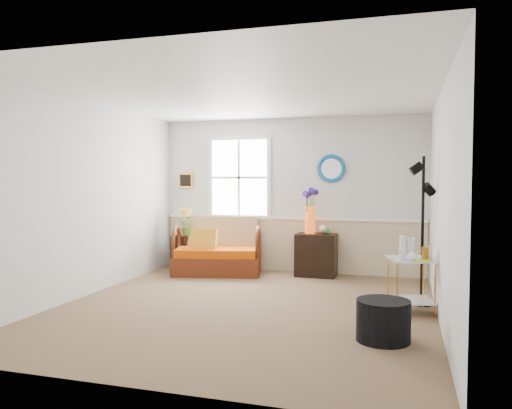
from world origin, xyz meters
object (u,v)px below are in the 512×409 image
(floor_lamp, at_px, (423,231))
(ottoman, at_px, (383,320))
(lamp_stand, at_px, (184,252))
(loveseat, at_px, (217,246))
(cabinet, at_px, (316,255))
(side_table, at_px, (411,285))

(floor_lamp, distance_m, ottoman, 1.80)
(lamp_stand, bearing_deg, floor_lamp, -19.85)
(loveseat, bearing_deg, floor_lamp, -33.22)
(floor_lamp, height_order, ottoman, floor_lamp)
(ottoman, bearing_deg, loveseat, 135.34)
(cabinet, bearing_deg, floor_lamp, -41.29)
(ottoman, bearing_deg, lamp_stand, 139.41)
(lamp_stand, height_order, cabinet, cabinet)
(loveseat, height_order, cabinet, loveseat)
(loveseat, relative_size, ottoman, 2.71)
(lamp_stand, distance_m, floor_lamp, 4.20)
(loveseat, xyz_separation_m, floor_lamp, (3.19, -1.17, 0.47))
(floor_lamp, xyz_separation_m, ottoman, (-0.40, -1.59, -0.73))
(side_table, bearing_deg, ottoman, -102.94)
(lamp_stand, bearing_deg, cabinet, 0.71)
(floor_lamp, relative_size, ottoman, 3.56)
(lamp_stand, relative_size, floor_lamp, 0.32)
(side_table, bearing_deg, floor_lamp, 72.03)
(lamp_stand, height_order, ottoman, lamp_stand)
(cabinet, bearing_deg, lamp_stand, -178.28)
(side_table, relative_size, ottoman, 1.23)
(side_table, height_order, floor_lamp, floor_lamp)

